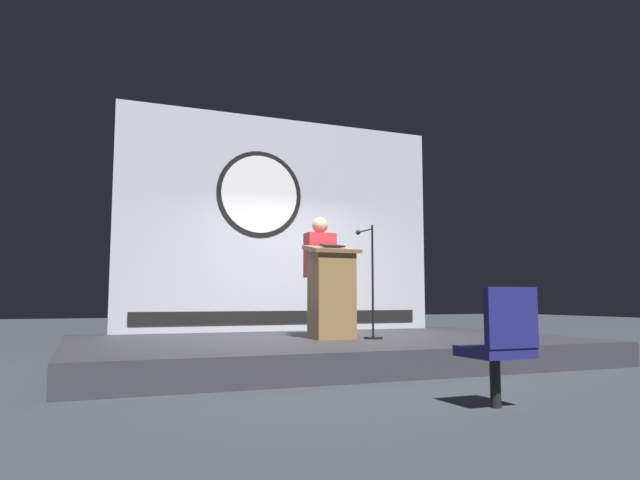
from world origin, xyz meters
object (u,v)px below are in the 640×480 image
Objects in this scene: podium at (332,292)px; audience_chair_left at (501,341)px; microphone_stand at (371,298)px; speaker_person at (320,275)px.

podium is 1.37× the size of audience_chair_left.
microphone_stand is 3.32m from audience_chair_left.
speaker_person is at bearing 130.09° from microphone_stand.
audience_chair_left is (-0.07, -3.34, -0.40)m from podium.
audience_chair_left is at bearing -100.12° from microphone_stand.
microphone_stand reaches higher than audience_chair_left.
microphone_stand is 1.65× the size of audience_chair_left.
podium is 0.53m from speaker_person.
speaker_person is 1.11× the size of microphone_stand.
speaker_person reaches higher than audience_chair_left.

